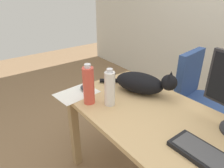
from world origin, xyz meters
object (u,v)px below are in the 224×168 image
office_chair (198,112)px  spray_bottle (89,85)px  cat (142,83)px  keyboard (218,163)px  computer_mouse (85,88)px  water_bottle (110,88)px

office_chair → spray_bottle: size_ratio=3.36×
cat → keyboard: bearing=-17.6°
office_chair → spray_bottle: (-0.30, -0.93, 0.43)m
keyboard → cat: cat is taller
office_chair → computer_mouse: size_ratio=8.49×
keyboard → water_bottle: water_bottle is taller
office_chair → computer_mouse: 1.02m
cat → spray_bottle: spray_bottle is taller
cat → water_bottle: 0.29m
computer_mouse → spray_bottle: (0.17, -0.07, 0.11)m
office_chair → water_bottle: 0.95m
spray_bottle → computer_mouse: bearing=157.8°
water_bottle → office_chair: bearing=76.7°
computer_mouse → water_bottle: bearing=6.1°
keyboard → water_bottle: bearing=-174.4°
office_chair → spray_bottle: spray_bottle is taller
office_chair → computer_mouse: bearing=-118.5°
computer_mouse → spray_bottle: size_ratio=0.40×
office_chair → water_bottle: size_ratio=3.65×
cat → computer_mouse: (-0.28, -0.32, -0.06)m
cat → spray_bottle: 0.40m
keyboard → office_chair: bearing=123.6°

